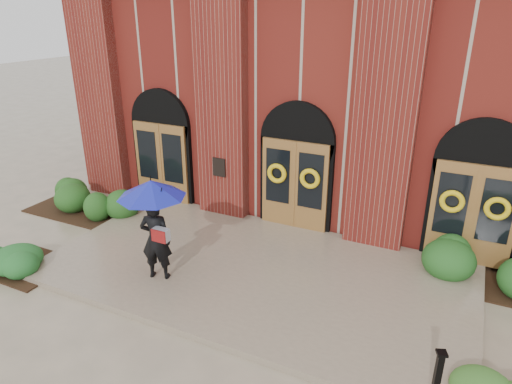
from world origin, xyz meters
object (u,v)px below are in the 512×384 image
Objects in this scene: metal_post at (437,380)px; hedge_wall_right at (497,269)px; man_with_umbrella at (153,211)px; hedge_wall_left at (80,201)px.

metal_post is 4.56m from hedge_wall_right.
man_with_umbrella is 7.85m from hedge_wall_right.
man_with_umbrella reaches higher than hedge_wall_left.
hedge_wall_right is at bearing 5.75° from hedge_wall_left.
hedge_wall_right is at bearing 78.60° from metal_post.
hedge_wall_right is at bearing -172.90° from man_with_umbrella.
hedge_wall_right is (0.90, 4.46, -0.30)m from metal_post.
man_with_umbrella is at bearing -155.26° from hedge_wall_right.
man_with_umbrella is 2.14× the size of metal_post.
hedge_wall_left is (-4.55, 2.07, -1.40)m from man_with_umbrella.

